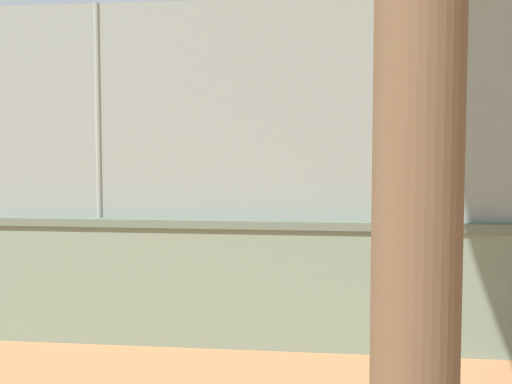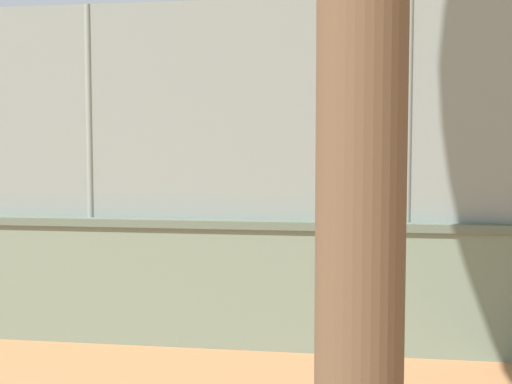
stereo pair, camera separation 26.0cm
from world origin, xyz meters
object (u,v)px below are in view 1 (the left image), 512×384
Objects in this scene: player_baseline_waiting at (157,199)px; player_at_service_line at (464,203)px; sports_ball at (116,242)px; player_near_wall_returning at (194,192)px.

player_baseline_waiting is 6.44m from player_at_service_line.
player_at_service_line is at bearing 176.22° from player_baseline_waiting.
sports_ball is at bearing 5.15° from player_at_service_line.
player_at_service_line reaches higher than player_near_wall_returning.
player_baseline_waiting is 1.01× the size of player_near_wall_returning.
player_at_service_line is at bearing -174.85° from sports_ball.
player_near_wall_returning is 9.17× the size of sports_ball.
sports_ball is at bearing 73.95° from player_near_wall_returning.
player_near_wall_returning is 6.64m from player_at_service_line.
player_near_wall_returning reaches higher than sports_ball.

